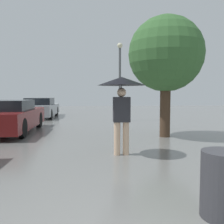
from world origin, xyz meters
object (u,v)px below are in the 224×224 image
at_px(street_lamp, 120,73).
at_px(pedestrian, 122,92).
at_px(parked_car_farthest, 41,108).
at_px(tree, 166,55).
at_px(parked_car_middle, 11,117).

bearing_deg(street_lamp, pedestrian, -96.86).
relative_size(parked_car_farthest, tree, 1.12).
bearing_deg(tree, pedestrian, -126.96).
height_order(pedestrian, parked_car_middle, pedestrian).
relative_size(pedestrian, street_lamp, 0.44).
height_order(parked_car_farthest, street_lamp, street_lamp).
xyz_separation_m(tree, street_lamp, (-0.87, 5.44, -0.18)).
distance_m(pedestrian, street_lamp, 7.99).
bearing_deg(parked_car_middle, parked_car_farthest, 90.73).
distance_m(parked_car_middle, street_lamp, 6.43).
height_order(pedestrian, street_lamp, street_lamp).
height_order(pedestrian, tree, tree).
xyz_separation_m(pedestrian, parked_car_farthest, (-3.81, 10.29, -0.93)).
height_order(parked_car_middle, street_lamp, street_lamp).
xyz_separation_m(parked_car_middle, parked_car_farthest, (-0.08, 6.37, -0.02)).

